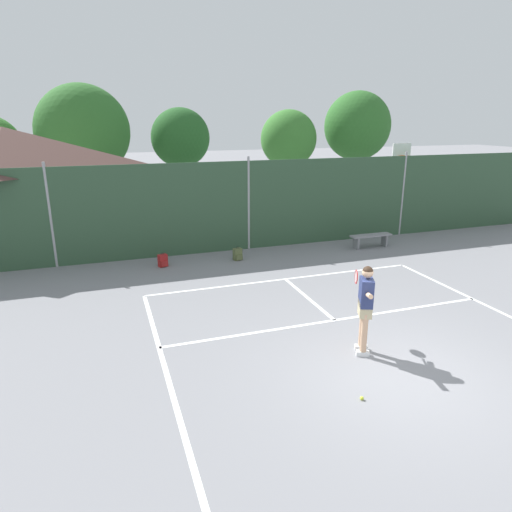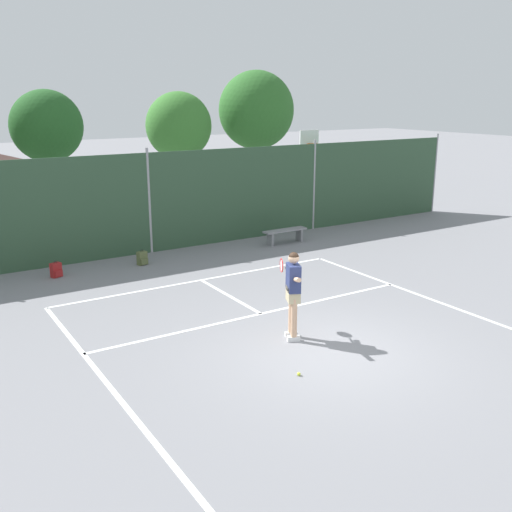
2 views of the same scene
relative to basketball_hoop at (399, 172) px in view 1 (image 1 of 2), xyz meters
name	(u,v)px [view 1 (image 1 of 2)]	position (x,y,z in m)	size (l,w,h in m)	color
ground_plane	(398,374)	(-7.48, -10.68, -2.31)	(120.00, 120.00, 0.00)	gray
court_markings	(379,357)	(-7.48, -10.04, -2.31)	(8.30, 11.10, 0.01)	white
chainlink_fence	(249,206)	(-7.48, -1.68, -0.72)	(26.09, 0.09, 3.32)	#2D4C33
basketball_hoop	(399,172)	(0.00, 0.00, 0.00)	(0.90, 0.67, 3.55)	#284CB2
clubhouse_building	(11,186)	(-15.48, 1.46, -0.09)	(7.18, 5.31, 4.30)	silver
treeline_backdrop	(191,134)	(-7.38, 9.00, 1.42)	(24.58, 4.26, 6.30)	brown
tennis_player	(365,302)	(-7.70, -9.74, -1.20)	(0.54, 1.38, 1.85)	silver
tennis_ball	(362,398)	(-8.57, -11.17, -2.28)	(0.07, 0.07, 0.07)	#CCE033
backpack_red	(163,261)	(-10.75, -2.80, -2.12)	(0.32, 0.31, 0.46)	maroon
backpack_olive	(238,254)	(-8.27, -2.90, -2.12)	(0.31, 0.29, 0.46)	#566038
courtside_bench	(371,238)	(-3.18, -2.99, -1.95)	(1.60, 0.36, 0.48)	gray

